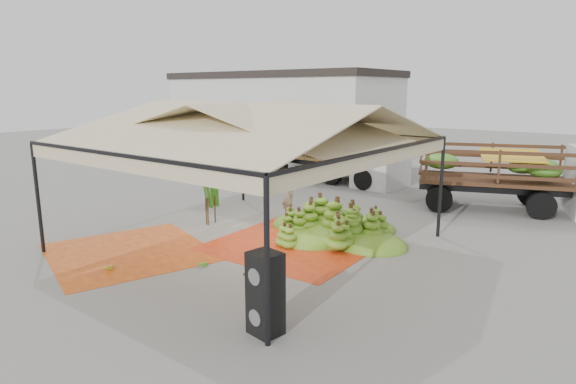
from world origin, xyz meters
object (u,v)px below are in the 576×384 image
Objects in this scene: speaker_stack at (265,294)px; truck_left at (340,151)px; truck_right at (530,171)px; vendor at (288,195)px; banana_heap at (337,219)px.

truck_left reaches higher than speaker_stack.
truck_right reaches higher than speaker_stack.
vendor is at bearing 133.74° from speaker_stack.
speaker_stack is 0.22× the size of truck_left.
banana_heap is 2.78m from vendor.
vendor is 7.19m from truck_left.
speaker_stack is at bearing 148.13° from vendor.
banana_heap is 3.26× the size of speaker_stack.
speaker_stack reaches higher than vendor.
truck_left reaches higher than banana_heap.
vendor is (-2.61, 0.94, 0.22)m from banana_heap.
truck_right reaches higher than truck_left.
speaker_stack is at bearing -70.04° from banana_heap.
truck_right is at bearing -2.56° from truck_left.
truck_left is at bearing -49.73° from vendor.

